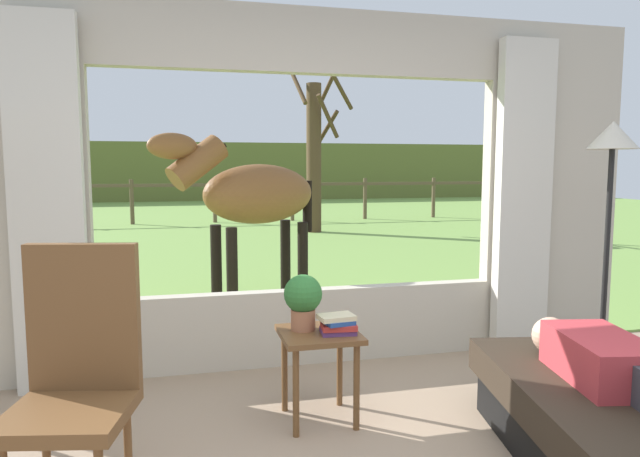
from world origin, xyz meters
TOP-DOWN VIEW (x-y plane):
  - back_wall_with_window at (0.00, 2.26)m, footprint 5.20×0.12m
  - curtain_panel_left at (-1.69, 2.12)m, footprint 0.44×0.10m
  - curtain_panel_right at (1.69, 2.12)m, footprint 0.44×0.10m
  - outdoor_pasture_lawn at (0.00, 13.16)m, footprint 36.00×21.68m
  - distant_hill_ridge at (0.00, 23.00)m, footprint 36.00×2.00m
  - recliner_sofa at (1.08, 0.35)m, footprint 1.22×1.84m
  - reclining_person at (1.08, 0.30)m, footprint 0.45×1.43m
  - rocking_chair at (-1.33, 0.75)m, footprint 0.59×0.76m
  - side_table at (-0.13, 1.29)m, footprint 0.44×0.44m
  - potted_plant at (-0.21, 1.35)m, footprint 0.22×0.22m
  - book_stack at (-0.04, 1.22)m, footprint 0.22×0.17m
  - floor_lamp_right at (1.85, 1.39)m, footprint 0.32×0.32m
  - horse at (-0.16, 3.95)m, footprint 1.78×1.07m
  - pasture_tree at (1.99, 10.26)m, footprint 1.34×1.54m
  - pasture_fence_line at (0.00, 12.91)m, footprint 16.10×0.10m

SIDE VIEW (x-z plane):
  - outdoor_pasture_lawn at x=0.00m, z-range 0.00..0.02m
  - recliner_sofa at x=1.08m, z-range 0.01..0.43m
  - side_table at x=-0.13m, z-range 0.17..0.69m
  - reclining_person at x=1.08m, z-range 0.41..0.63m
  - rocking_chair at x=-1.33m, z-range -0.01..1.11m
  - book_stack at x=-0.04m, z-range 0.52..0.63m
  - potted_plant at x=-0.21m, z-range 0.54..0.86m
  - pasture_fence_line at x=0.00m, z-range 0.19..1.29m
  - horse at x=-0.16m, z-range 0.29..2.02m
  - curtain_panel_left at x=-1.69m, z-range 0.00..2.40m
  - curtain_panel_right at x=1.69m, z-range 0.00..2.40m
  - distant_hill_ridge at x=0.00m, z-range 0.00..2.40m
  - back_wall_with_window at x=0.00m, z-range -0.03..2.52m
  - floor_lamp_right at x=1.85m, z-range 0.53..2.28m
  - pasture_tree at x=1.99m, z-range -0.15..3.70m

